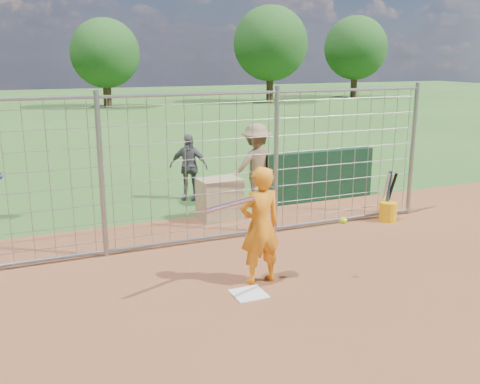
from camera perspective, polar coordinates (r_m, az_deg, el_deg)
name	(u,v)px	position (r m, az deg, el deg)	size (l,w,h in m)	color
ground	(243,289)	(7.41, 0.31, -10.29)	(100.00, 100.00, 0.00)	#2D591E
home_plate	(249,294)	(7.24, 0.96, -10.82)	(0.43, 0.43, 0.02)	silver
dugout_wall	(320,176)	(11.80, 8.50, 1.70)	(2.60, 0.20, 1.10)	#11381E
batter	(260,226)	(7.33, 2.17, -3.62)	(0.61, 0.40, 1.66)	orange
bystander_b	(188,167)	(11.79, -5.52, 2.69)	(0.86, 0.36, 1.47)	#58585D
bystander_c	(256,165)	(11.17, 1.74, 2.86)	(1.13, 0.65, 1.75)	olive
equipment_bin	(220,199)	(10.37, -2.17, -0.74)	(0.80, 0.55, 0.80)	tan
equipment_in_play	(259,209)	(6.91, 2.08, -1.80)	(2.05, 0.43, 0.44)	silver
bucket_with_bats	(388,209)	(10.65, 15.50, -1.73)	(0.34, 0.39, 0.98)	#F3B10C
backstop_fence	(194,171)	(8.80, -4.88, 2.26)	(9.08, 0.08, 2.60)	gray
tree_line	(106,46)	(34.81, -14.08, 14.86)	(44.66, 6.72, 6.48)	#3F2B19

